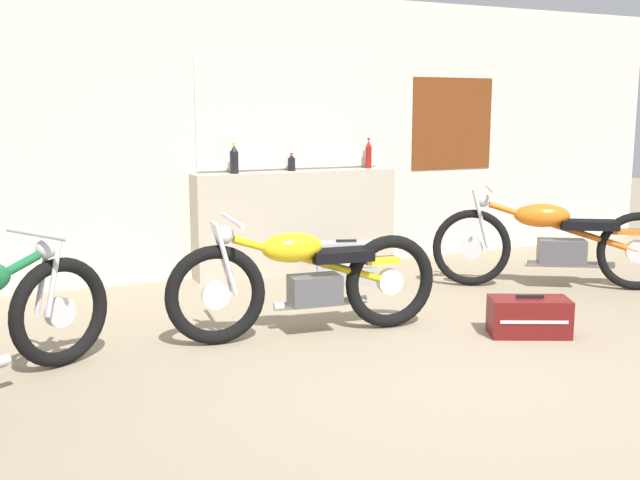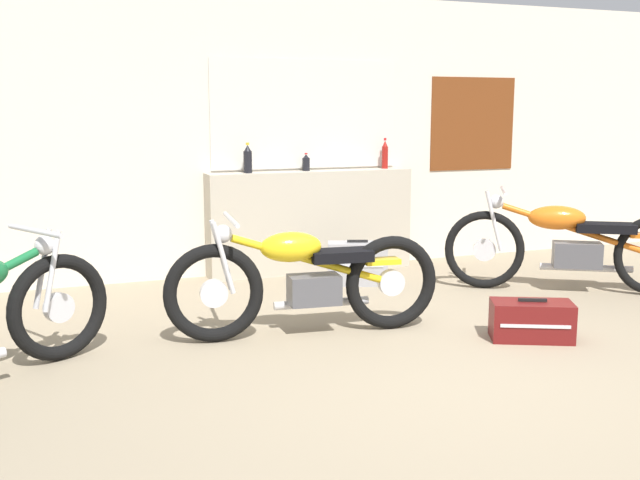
% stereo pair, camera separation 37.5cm
% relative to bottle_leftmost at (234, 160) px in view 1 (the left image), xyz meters
% --- Properties ---
extents(ground_plane, '(24.00, 24.00, 0.00)m').
position_rel_bottle_leftmost_xyz_m(ground_plane, '(0.49, -3.23, -1.17)').
color(ground_plane, gray).
extents(wall_back, '(10.00, 0.07, 2.80)m').
position_rel_bottle_leftmost_xyz_m(wall_back, '(0.51, 0.20, 0.23)').
color(wall_back, beige).
rests_on(wall_back, ground_plane).
extents(sill_counter, '(2.15, 0.28, 1.04)m').
position_rel_bottle_leftmost_xyz_m(sill_counter, '(0.66, 0.02, -0.65)').
color(sill_counter, '#B7AD99').
rests_on(sill_counter, ground_plane).
extents(bottle_leftmost, '(0.08, 0.08, 0.30)m').
position_rel_bottle_leftmost_xyz_m(bottle_leftmost, '(0.00, 0.00, 0.00)').
color(bottle_leftmost, black).
rests_on(bottle_leftmost, sill_counter).
extents(bottle_left_center, '(0.08, 0.08, 0.18)m').
position_rel_bottle_leftmost_xyz_m(bottle_left_center, '(0.62, 0.05, -0.05)').
color(bottle_left_center, black).
rests_on(bottle_left_center, sill_counter).
extents(bottle_center, '(0.07, 0.07, 0.32)m').
position_rel_bottle_leftmost_xyz_m(bottle_center, '(1.51, 0.05, 0.01)').
color(bottle_center, maroon).
rests_on(bottle_center, sill_counter).
extents(motorcycle_yellow, '(2.06, 0.64, 0.90)m').
position_rel_bottle_leftmost_xyz_m(motorcycle_yellow, '(-0.15, -2.05, -0.75)').
color(motorcycle_yellow, black).
rests_on(motorcycle_yellow, ground_plane).
extents(motorcycle_orange, '(1.94, 1.24, 0.94)m').
position_rel_bottle_leftmost_xyz_m(motorcycle_orange, '(2.56, -1.65, -0.73)').
color(motorcycle_orange, black).
rests_on(motorcycle_orange, ground_plane).
extents(hard_case_darkred, '(0.64, 0.51, 0.31)m').
position_rel_bottle_leftmost_xyz_m(hard_case_darkred, '(1.35, -2.75, -1.03)').
color(hard_case_darkred, maroon).
rests_on(hard_case_darkred, ground_plane).
extents(hard_case_silver, '(0.61, 0.42, 0.43)m').
position_rel_bottle_leftmost_xyz_m(hard_case_silver, '(0.87, -0.69, -0.97)').
color(hard_case_silver, '#9E9EA3').
rests_on(hard_case_silver, ground_plane).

